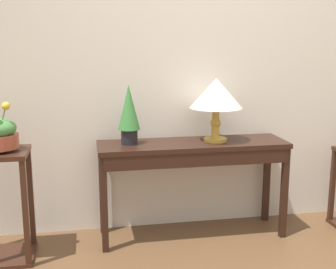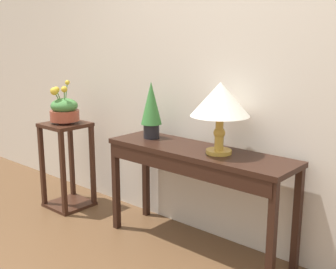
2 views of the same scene
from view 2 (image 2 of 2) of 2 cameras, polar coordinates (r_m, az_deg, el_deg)
The scene contains 6 objects.
back_wall_with_art at distance 2.94m, azimuth 9.69°, elevation 11.62°, with size 9.00×0.10×2.80m.
console_table at distance 2.87m, azimuth 3.74°, elevation -3.94°, with size 1.38×0.39×0.72m.
table_lamp at distance 2.70m, azimuth 7.06°, elevation 4.45°, with size 0.38×0.38×0.46m.
potted_plant_on_console at distance 3.13m, azimuth -2.28°, elevation 3.64°, with size 0.15×0.15×0.42m.
pedestal_stand_left at distance 3.79m, azimuth -13.41°, elevation -4.07°, with size 0.35×0.35×0.75m.
planter_bowl_wide_left at distance 3.67m, azimuth -13.84°, elevation 3.32°, with size 0.25×0.25×0.36m.
Camera 2 is at (1.55, -0.90, 1.45)m, focal length 45.16 mm.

